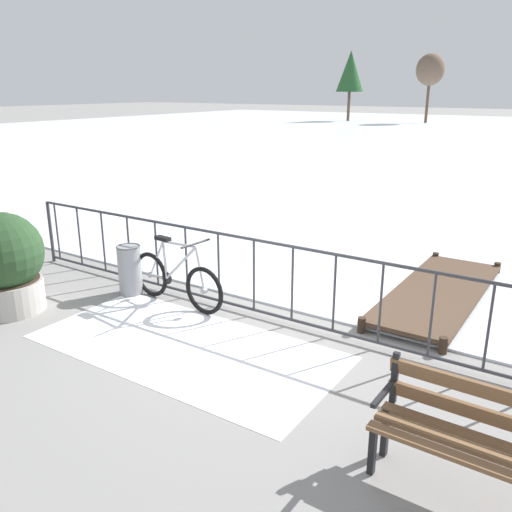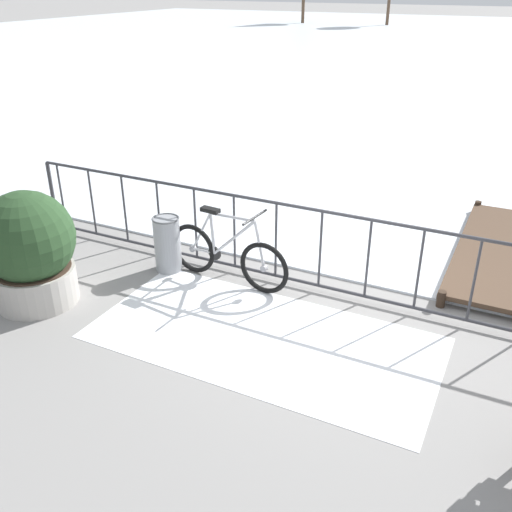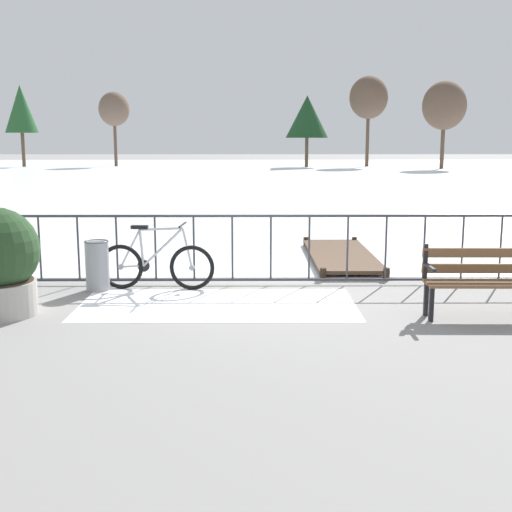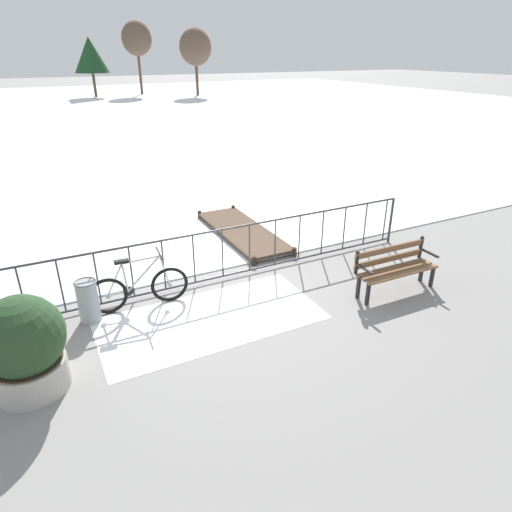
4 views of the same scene
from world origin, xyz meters
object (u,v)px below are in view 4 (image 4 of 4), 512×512
object	(u,v)px
planter_with_shrub	(24,346)
park_bench	(394,265)
trash_bin	(88,301)
bicycle_near_railing	(139,288)

from	to	relation	value
planter_with_shrub	park_bench	bearing A→B (deg)	-1.10
park_bench	trash_bin	world-z (taller)	park_bench
park_bench	trash_bin	distance (m)	5.38
planter_with_shrub	trash_bin	bearing A→B (deg)	55.68
park_bench	trash_bin	xyz separation A→B (m)	(-5.17, 1.47, -0.14)
park_bench	trash_bin	bearing A→B (deg)	164.13
park_bench	planter_with_shrub	bearing A→B (deg)	178.90
park_bench	planter_with_shrub	xyz separation A→B (m)	(-6.10, 0.12, 0.17)
bicycle_near_railing	park_bench	bearing A→B (deg)	-19.42
bicycle_near_railing	planter_with_shrub	distance (m)	2.28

